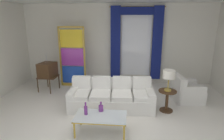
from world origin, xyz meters
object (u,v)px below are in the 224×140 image
at_px(couch_white_long, 111,97).
at_px(vintage_tv, 47,70).
at_px(bottle_blue_decanter, 86,110).
at_px(peacock_figurine, 79,85).
at_px(armchair_white, 186,92).
at_px(table_lamp_brass, 169,75).
at_px(stained_glass_divider, 72,58).
at_px(bottle_crystal_tall, 101,108).
at_px(coffee_table, 101,117).
at_px(round_side_table, 167,99).

distance_m(couch_white_long, vintage_tv, 2.60).
xyz_separation_m(bottle_blue_decanter, peacock_figurine, (-0.81, 2.40, -0.31)).
relative_size(vintage_tv, armchair_white, 1.48).
distance_m(peacock_figurine, table_lamp_brass, 3.16).
bearing_deg(vintage_tv, stained_glass_divider, 36.17).
distance_m(bottle_blue_decanter, stained_glass_divider, 3.15).
bearing_deg(peacock_figurine, stained_glass_divider, 124.52).
bearing_deg(armchair_white, bottle_blue_decanter, -144.49).
relative_size(armchair_white, peacock_figurine, 1.52).
bearing_deg(bottle_crystal_tall, table_lamp_brass, 29.88).
xyz_separation_m(coffee_table, round_side_table, (1.64, 1.18, -0.02)).
bearing_deg(armchair_white, vintage_tv, 174.63).
bearing_deg(table_lamp_brass, vintage_tv, 162.81).
bearing_deg(armchair_white, couch_white_long, -163.69).
height_order(bottle_crystal_tall, armchair_white, armchair_white).
bearing_deg(peacock_figurine, vintage_tv, -176.74).
xyz_separation_m(coffee_table, peacock_figurine, (-1.15, 2.43, -0.15)).
relative_size(stained_glass_divider, peacock_figurine, 3.67).
relative_size(couch_white_long, coffee_table, 2.11).
relative_size(armchair_white, table_lamp_brass, 1.60).
distance_m(couch_white_long, bottle_blue_decanter, 1.36).
relative_size(vintage_tv, table_lamp_brass, 2.36).
distance_m(bottle_blue_decanter, table_lamp_brass, 2.34).
height_order(armchair_white, stained_glass_divider, stained_glass_divider).
xyz_separation_m(bottle_blue_decanter, bottle_crystal_tall, (0.31, 0.19, -0.04)).
bearing_deg(vintage_tv, coffee_table, -46.96).
distance_m(bottle_crystal_tall, peacock_figurine, 2.49).
bearing_deg(peacock_figurine, table_lamp_brass, -24.21).
height_order(bottle_blue_decanter, round_side_table, bottle_blue_decanter).
relative_size(couch_white_long, stained_glass_divider, 1.09).
relative_size(peacock_figurine, round_side_table, 1.01).
relative_size(bottle_crystal_tall, armchair_white, 0.26).
relative_size(coffee_table, armchair_white, 1.25).
bearing_deg(coffee_table, bottle_crystal_tall, 96.72).
height_order(couch_white_long, round_side_table, couch_white_long).
distance_m(round_side_table, table_lamp_brass, 0.67).
xyz_separation_m(couch_white_long, stained_glass_divider, (-1.59, 1.62, 0.75)).
bearing_deg(round_side_table, table_lamp_brass, 0.00).
relative_size(couch_white_long, bottle_crystal_tall, 10.27).
relative_size(peacock_figurine, table_lamp_brass, 1.05).
bearing_deg(round_side_table, bottle_blue_decanter, -149.78).
bearing_deg(peacock_figurine, bottle_blue_decanter, -71.37).
bearing_deg(couch_white_long, vintage_tv, 155.01).
relative_size(couch_white_long, armchair_white, 2.63).
bearing_deg(couch_white_long, round_side_table, -4.07).
height_order(couch_white_long, bottle_blue_decanter, couch_white_long).
xyz_separation_m(couch_white_long, peacock_figurine, (-1.26, 1.14, -0.09)).
height_order(bottle_blue_decanter, peacock_figurine, bottle_blue_decanter).
distance_m(coffee_table, bottle_crystal_tall, 0.25).
height_order(armchair_white, peacock_figurine, armchair_white).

